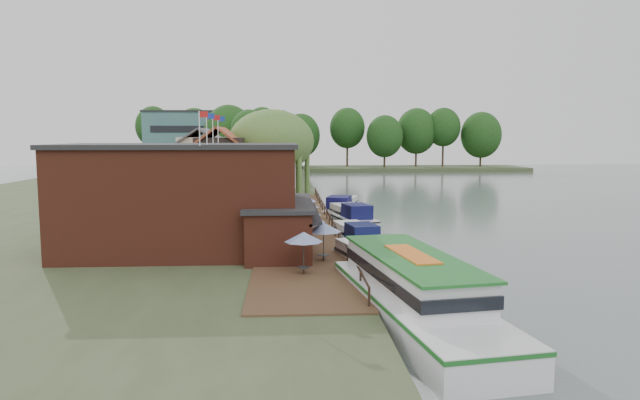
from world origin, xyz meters
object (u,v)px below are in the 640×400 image
object	(u,v)px
hotel_block	(217,144)
umbrella_3	(305,223)
cottage_b	(204,168)
cottage_a	(221,174)
cottage_c	(247,164)
umbrella_6	(306,209)
cruiser_0	(370,259)
umbrella_1	(324,242)
cruiser_2	(350,214)
pub	(211,198)
umbrella_0	(304,253)
umbrella_4	(299,220)
umbrella_5	(306,215)
umbrella_2	(309,231)
willow	(272,161)
cruiser_3	(342,206)
tour_boat	(417,291)
cruiser_1	(355,235)
swan	(447,317)

from	to	relation	value
hotel_block	umbrella_3	world-z (taller)	hotel_block
cottage_b	cottage_a	bearing A→B (deg)	-73.30
cottage_c	umbrella_6	xyz separation A→B (m)	(6.68, -21.61, -2.96)
hotel_block	cruiser_0	xyz separation A→B (m)	(18.12, -74.60, -5.96)
umbrella_1	cruiser_2	bearing A→B (deg)	78.95
pub	umbrella_3	distance (m)	7.82
hotel_block	umbrella_0	size ratio (longest dim) A/B	10.69
umbrella_4	umbrella_5	world-z (taller)	same
umbrella_5	cruiser_2	size ratio (longest dim) A/B	0.24
cruiser_0	cruiser_2	world-z (taller)	cruiser_0
cottage_b	umbrella_2	xyz separation A→B (m)	(10.51, -24.66, -2.96)
willow	umbrella_1	distance (m)	24.16
umbrella_4	cruiser_0	world-z (taller)	umbrella_4
cottage_c	cruiser_3	distance (m)	16.01
cruiser_2	umbrella_2	bearing A→B (deg)	-118.98
hotel_block	umbrella_1	xyz separation A→B (m)	(15.24, -74.54, -4.86)
cottage_c	umbrella_5	world-z (taller)	cottage_c
cruiser_0	cottage_c	bearing A→B (deg)	89.58
umbrella_2	cruiser_3	xyz separation A→B (m)	(4.51, 22.77, -1.07)
umbrella_0	tour_boat	bearing A→B (deg)	-49.34
umbrella_1	umbrella_3	bearing A→B (deg)	96.80
umbrella_2	hotel_block	bearing A→B (deg)	101.60
umbrella_4	cruiser_2	xyz separation A→B (m)	(5.24, 10.58, -1.10)
umbrella_6	umbrella_1	bearing A→B (deg)	-87.99
cottage_b	willow	bearing A→B (deg)	-33.69
umbrella_2	cruiser_2	bearing A→B (deg)	73.94
pub	umbrella_2	world-z (taller)	pub
umbrella_6	cruiser_1	distance (m)	7.74
hotel_block	cruiser_2	bearing A→B (deg)	-70.64
willow	umbrella_6	bearing A→B (deg)	-67.29
umbrella_5	cruiser_1	distance (m)	4.72
cruiser_0	pub	bearing A→B (deg)	144.94
umbrella_0	umbrella_5	world-z (taller)	same
tour_boat	swan	size ratio (longest dim) A/B	34.49
cottage_a	cottage_c	xyz separation A→B (m)	(1.00, 19.00, 0.00)
umbrella_0	tour_boat	xyz separation A→B (m)	(5.05, -5.87, -0.63)
umbrella_2	swan	distance (m)	14.02
umbrella_5	tour_boat	size ratio (longest dim) A/B	0.16
cottage_b	tour_boat	bearing A→B (deg)	-68.32
cottage_a	cruiser_1	world-z (taller)	cottage_a
umbrella_6	cruiser_3	xyz separation A→B (m)	(4.33, 10.72, -1.07)
cottage_a	umbrella_5	xyz separation A→B (m)	(7.58, -6.71, -2.96)
umbrella_4	cruiser_1	xyz separation A→B (m)	(4.40, -0.24, -1.20)
pub	umbrella_0	xyz separation A→B (m)	(5.92, -6.79, -2.36)
swan	cruiser_1	bearing A→B (deg)	97.12
cruiser_1	umbrella_0	bearing A→B (deg)	-120.10
cottage_a	cruiser_0	xyz separation A→B (m)	(11.12, -18.60, -4.06)
umbrella_4	cruiser_0	bearing A→B (deg)	-66.11
hotel_block	umbrella_2	xyz separation A→B (m)	(14.51, -70.66, -4.86)
cruiser_0	cruiser_1	bearing A→B (deg)	73.32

